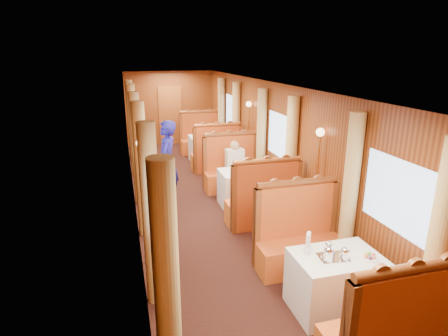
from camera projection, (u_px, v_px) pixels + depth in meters
name	position (u px, v px, depth m)	size (l,w,h in m)	color
floor	(211.00, 208.00, 7.77)	(3.00, 12.00, 0.01)	black
ceiling	(209.00, 86.00, 7.03)	(3.00, 12.00, 0.01)	silver
wall_far	(170.00, 108.00, 12.92)	(3.00, 2.50, 0.01)	brown
wall_left	(132.00, 155.00, 7.02)	(12.00, 2.50, 0.01)	brown
wall_right	(280.00, 145.00, 7.77)	(12.00, 2.50, 0.01)	brown
doorway_far	(171.00, 116.00, 12.97)	(0.80, 0.04, 2.00)	brown
table_near	(335.00, 283.00, 4.62)	(1.05, 0.72, 0.75)	white
banquette_near_aft	(298.00, 241.00, 5.54)	(1.30, 0.55, 1.34)	#AC2A13
table_mid	(245.00, 188.00, 7.84)	(1.05, 0.72, 0.75)	white
banquette_mid_fwd	(263.00, 204.00, 6.90)	(1.30, 0.55, 1.34)	#AC2A13
banquette_mid_aft	(232.00, 172.00, 8.76)	(1.30, 0.55, 1.34)	#AC2A13
table_far	(208.00, 148.00, 11.07)	(1.05, 0.72, 0.75)	white
banquette_far_fwd	(216.00, 156.00, 10.12)	(1.30, 0.55, 1.34)	#AC2A13
banquette_far_aft	(201.00, 139.00, 11.99)	(1.30, 0.55, 1.34)	#AC2A13
tea_tray	(333.00, 257.00, 4.46)	(0.34, 0.26, 0.01)	silver
teapot_left	(328.00, 256.00, 4.36)	(0.19, 0.14, 0.15)	silver
teapot_right	(344.00, 256.00, 4.38)	(0.16, 0.12, 0.13)	silver
teapot_back	(329.00, 249.00, 4.55)	(0.14, 0.11, 0.12)	silver
fruit_plate	(370.00, 257.00, 4.44)	(0.21, 0.21, 0.05)	white
cup_inboard	(307.00, 246.00, 4.51)	(0.08, 0.08, 0.26)	white
cup_outboard	(308.00, 244.00, 4.57)	(0.08, 0.08, 0.26)	white
rose_vase_mid	(246.00, 163.00, 7.64)	(0.06, 0.06, 0.36)	silver
rose_vase_far	(208.00, 130.00, 10.88)	(0.06, 0.06, 0.36)	silver
window_left_near	(146.00, 224.00, 3.74)	(1.20, 0.90, 0.01)	#90ADD4
curtain_left_near_a	(167.00, 292.00, 3.13)	(0.22, 0.22, 2.35)	#E0BD72
curtain_left_near_b	(151.00, 217.00, 4.56)	(0.22, 0.22, 2.35)	#E0BD72
window_right_near	(397.00, 196.00, 4.49)	(1.20, 0.90, 0.01)	#90ADD4
curtain_right_near_a	(437.00, 249.00, 3.82)	(0.22, 0.22, 2.35)	#E0BD72
curtain_right_near_b	(350.00, 195.00, 5.26)	(0.22, 0.22, 2.35)	#E0BD72
window_left_mid	(132.00, 145.00, 6.96)	(1.20, 0.90, 0.01)	#90ADD4
curtain_left_mid_a	(142.00, 171.00, 6.35)	(0.22, 0.22, 2.35)	#E0BD72
curtain_left_mid_b	(137.00, 149.00, 7.79)	(0.22, 0.22, 2.35)	#E0BD72
window_right_mid	(280.00, 136.00, 7.71)	(1.20, 0.90, 0.01)	#90ADD4
curtain_right_mid_a	(291.00, 159.00, 7.05)	(0.22, 0.22, 2.35)	#E0BD72
curtain_right_mid_b	(261.00, 141.00, 8.49)	(0.22, 0.22, 2.35)	#E0BD72
window_left_far	(127.00, 116.00, 10.19)	(1.20, 0.90, 0.01)	#90ADD4
curtain_left_far_a	(133.00, 131.00, 9.57)	(0.22, 0.22, 2.35)	#E0BD72
curtain_left_far_b	(131.00, 121.00, 11.01)	(0.22, 0.22, 2.35)	#E0BD72
window_right_far	(232.00, 111.00, 10.94)	(1.20, 0.90, 0.01)	#90ADD4
curtain_right_far_a	(236.00, 125.00, 10.27)	(0.22, 0.22, 2.35)	#E0BD72
curtain_right_far_b	(221.00, 116.00, 11.71)	(0.22, 0.22, 2.35)	#E0BD72
sconce_left_fore	(143.00, 176.00, 5.39)	(0.14, 0.14, 1.95)	#BF8C3F
sconce_right_fore	(318.00, 162.00, 6.10)	(0.14, 0.14, 1.95)	#BF8C3F
sconce_left_aft	(133.00, 130.00, 8.61)	(0.14, 0.14, 1.95)	#BF8C3F
sconce_right_aft	(248.00, 124.00, 9.32)	(0.14, 0.14, 1.95)	#BF8C3F
steward	(167.00, 163.00, 7.78)	(0.65, 0.43, 1.79)	navy
passenger	(235.00, 162.00, 8.42)	(0.40, 0.44, 0.76)	beige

